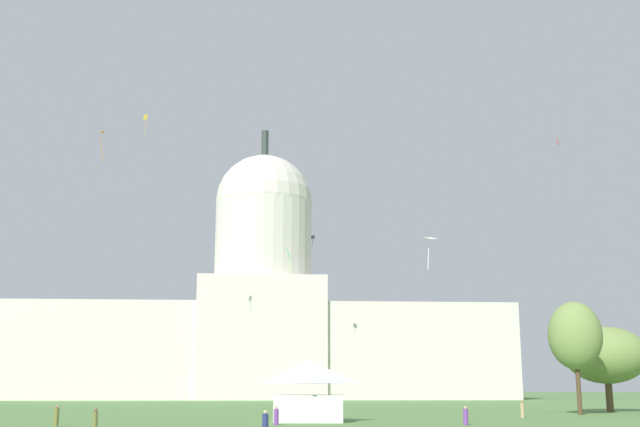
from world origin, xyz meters
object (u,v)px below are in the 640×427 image
(person_olive_mid_right, at_px, (56,417))
(person_olive_mid_center, at_px, (95,421))
(kite_turquoise_mid, at_px, (289,256))
(kite_black_mid, at_px, (313,238))
(event_tent, at_px, (310,390))
(person_tan_lawn_far_left, at_px, (522,410))
(person_purple_front_left, at_px, (276,417))
(tree_east_near, at_px, (606,355))
(kite_white_low, at_px, (428,244))
(person_navy_near_tree_west, at_px, (265,423))
(capitol_building, at_px, (262,320))
(kite_gold_high, at_px, (145,119))
(person_purple_mid_left, at_px, (466,417))
(kite_red_high, at_px, (558,141))
(kite_orange_high, at_px, (104,137))
(tree_east_mid, at_px, (575,336))

(person_olive_mid_right, relative_size, person_olive_mid_center, 0.99)
(kite_turquoise_mid, relative_size, kite_black_mid, 1.60)
(event_tent, height_order, kite_turquoise_mid, kite_turquoise_mid)
(person_tan_lawn_far_left, bearing_deg, person_purple_front_left, 153.85)
(tree_east_near, height_order, person_purple_front_left, tree_east_near)
(event_tent, bearing_deg, kite_white_low, -11.02)
(person_navy_near_tree_west, height_order, kite_white_low, kite_white_low)
(capitol_building, height_order, person_olive_mid_center, capitol_building)
(capitol_building, bearing_deg, person_tan_lawn_far_left, -76.51)
(capitol_building, height_order, kite_gold_high, capitol_building)
(person_purple_mid_left, height_order, person_olive_mid_right, person_olive_mid_right)
(capitol_building, distance_m, kite_turquoise_mid, 76.78)
(person_purple_mid_left, relative_size, kite_white_low, 0.55)
(tree_east_near, relative_size, person_olive_mid_right, 7.08)
(person_olive_mid_center, distance_m, kite_black_mid, 112.53)
(kite_red_high, bearing_deg, kite_turquoise_mid, -34.36)
(capitol_building, distance_m, person_navy_near_tree_west, 142.35)
(tree_east_near, bearing_deg, kite_black_mid, 117.84)
(person_tan_lawn_far_left, distance_m, kite_white_low, 22.35)
(tree_east_near, distance_m, kite_black_mid, 77.32)
(kite_black_mid, xyz_separation_m, kite_orange_high, (-32.10, -59.75, 2.47))
(kite_red_high, bearing_deg, person_purple_front_left, 31.62)
(tree_east_near, bearing_deg, kite_gold_high, 145.39)
(kite_black_mid, bearing_deg, kite_orange_high, -41.10)
(tree_east_near, bearing_deg, kite_white_low, -135.56)
(person_olive_mid_center, bearing_deg, person_olive_mid_right, -64.52)
(person_olive_mid_right, bearing_deg, kite_orange_high, 61.50)
(tree_east_near, distance_m, kite_red_high, 30.32)
(person_purple_mid_left, xyz_separation_m, person_tan_lawn_far_left, (9.87, 15.24, 0.11))
(tree_east_near, xyz_separation_m, kite_turquoise_mid, (-40.26, 20.91, 15.90))
(kite_white_low, bearing_deg, person_navy_near_tree_west, 27.30)
(person_olive_mid_right, bearing_deg, kite_gold_high, 58.08)
(tree_east_mid, height_order, kite_white_low, kite_white_low)
(kite_red_high, xyz_separation_m, kite_turquoise_mid, (-37.32, 16.93, -14.01))
(person_navy_near_tree_west, xyz_separation_m, kite_gold_high, (-23.59, 90.07, 52.65))
(capitol_building, xyz_separation_m, kite_white_low, (15.71, -125.61, -3.07))
(person_purple_mid_left, height_order, person_olive_mid_center, person_olive_mid_center)
(person_navy_near_tree_west, relative_size, person_tan_lawn_far_left, 0.91)
(tree_east_mid, bearing_deg, kite_black_mid, 109.37)
(tree_east_mid, relative_size, kite_turquoise_mid, 3.32)
(person_purple_mid_left, distance_m, person_navy_near_tree_west, 20.36)
(event_tent, xyz_separation_m, person_purple_mid_left, (12.76, -7.43, -2.14))
(person_navy_near_tree_west, distance_m, kite_red_high, 72.41)
(event_tent, height_order, person_tan_lawn_far_left, event_tent)
(person_tan_lawn_far_left, bearing_deg, person_purple_mid_left, -178.04)
(kite_gold_high, bearing_deg, person_tan_lawn_far_left, 155.20)
(event_tent, xyz_separation_m, kite_red_high, (36.61, 28.82, 34.15))
(capitol_building, relative_size, person_purple_front_left, 78.41)
(person_purple_mid_left, bearing_deg, tree_east_mid, 44.82)
(tree_east_mid, distance_m, kite_red_high, 31.68)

